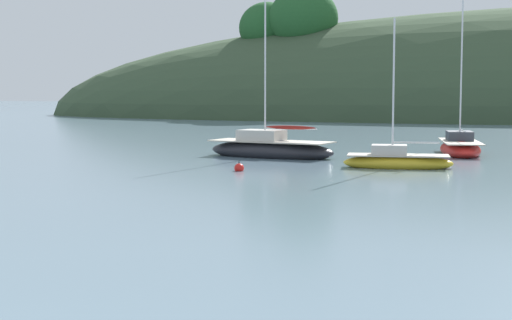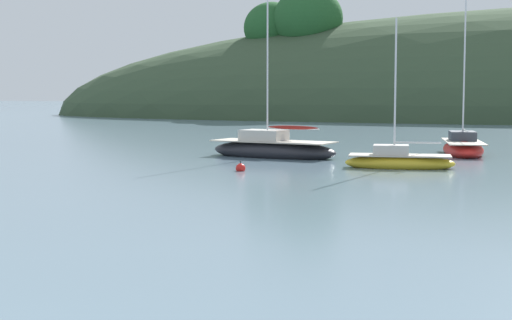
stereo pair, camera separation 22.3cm
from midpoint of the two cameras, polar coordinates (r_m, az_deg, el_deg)
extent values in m
ellipsoid|color=#235628|center=(101.24, 0.73, 9.49)|extent=(7.11, 6.46, 6.46)
ellipsoid|color=#235628|center=(98.89, 3.36, 10.10)|extent=(8.57, 7.79, 7.79)
ellipsoid|color=#232328|center=(42.70, 0.94, 0.65)|extent=(7.63, 4.02, 1.16)
cube|color=beige|center=(42.66, 0.94, 1.35)|extent=(7.02, 3.70, 0.06)
cube|color=beige|center=(42.91, 0.25, 1.78)|extent=(2.62, 2.08, 0.61)
cylinder|color=silver|center=(42.75, 0.52, 6.69)|extent=(0.09, 0.09, 7.95)
cylinder|color=silver|center=(42.10, 2.35, 2.28)|extent=(2.99, 0.74, 0.07)
ellipsoid|color=maroon|center=(42.09, 2.35, 2.35)|extent=(2.90, 0.84, 0.20)
ellipsoid|color=red|center=(45.79, 14.33, 0.74)|extent=(2.89, 6.48, 1.00)
cube|color=beige|center=(45.76, 14.35, 1.30)|extent=(2.66, 5.97, 0.06)
cube|color=#333842|center=(46.24, 14.29, 1.68)|extent=(1.62, 2.16, 0.55)
cylinder|color=silver|center=(45.99, 14.42, 6.43)|extent=(0.09, 0.09, 8.20)
cylinder|color=silver|center=(44.73, 14.50, 2.07)|extent=(0.40, 2.62, 0.07)
ellipsoid|color=gold|center=(37.42, 10.00, -0.22)|extent=(5.20, 2.19, 0.81)
cube|color=beige|center=(37.39, 10.01, 0.34)|extent=(4.79, 2.01, 0.06)
cube|color=beige|center=(37.37, 9.39, 0.72)|extent=(1.72, 1.27, 0.48)
cylinder|color=silver|center=(37.26, 9.69, 5.20)|extent=(0.09, 0.09, 6.33)
cylinder|color=silver|center=(37.35, 11.26, 1.24)|extent=(2.12, 0.27, 0.07)
sphere|color=red|center=(35.48, -1.40, -0.60)|extent=(0.44, 0.44, 0.44)
cylinder|color=black|center=(35.45, -1.40, -0.16)|extent=(0.04, 0.04, 0.10)
camera|label=1|loc=(0.11, -90.23, -0.02)|focal=55.62mm
camera|label=2|loc=(0.11, 89.77, 0.02)|focal=55.62mm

